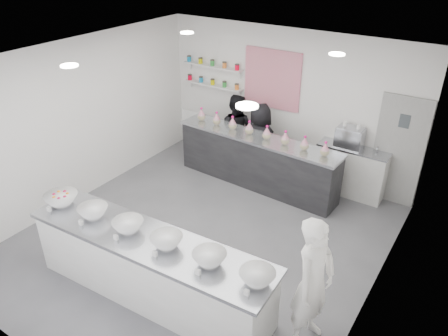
# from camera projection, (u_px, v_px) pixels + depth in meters

# --- Properties ---
(floor) EXTENTS (6.00, 6.00, 0.00)m
(floor) POSITION_uv_depth(u_px,v_px,m) (202.00, 239.00, 7.38)
(floor) COLOR #515156
(floor) RESTS_ON ground
(ceiling) EXTENTS (6.00, 6.00, 0.00)m
(ceiling) POSITION_uv_depth(u_px,v_px,m) (196.00, 63.00, 5.95)
(ceiling) COLOR white
(ceiling) RESTS_ON floor
(back_wall) EXTENTS (5.50, 0.00, 5.50)m
(back_wall) POSITION_uv_depth(u_px,v_px,m) (287.00, 103.00, 8.86)
(back_wall) COLOR white
(back_wall) RESTS_ON floor
(left_wall) EXTENTS (0.00, 6.00, 6.00)m
(left_wall) POSITION_uv_depth(u_px,v_px,m) (78.00, 122.00, 8.00)
(left_wall) COLOR white
(left_wall) RESTS_ON floor
(right_wall) EXTENTS (0.00, 6.00, 6.00)m
(right_wall) POSITION_uv_depth(u_px,v_px,m) (381.00, 218.00, 5.33)
(right_wall) COLOR white
(right_wall) RESTS_ON floor
(back_door) EXTENTS (0.88, 0.04, 2.10)m
(back_door) POSITION_uv_depth(u_px,v_px,m) (398.00, 151.00, 7.94)
(back_door) COLOR gray
(back_door) RESTS_ON floor
(pattern_panel) EXTENTS (1.25, 0.03, 1.20)m
(pattern_panel) POSITION_uv_depth(u_px,v_px,m) (272.00, 79.00, 8.80)
(pattern_panel) COLOR #C40737
(pattern_panel) RESTS_ON back_wall
(jar_shelf_lower) EXTENTS (1.45, 0.22, 0.04)m
(jar_shelf_lower) POSITION_uv_depth(u_px,v_px,m) (213.00, 85.00, 9.59)
(jar_shelf_lower) COLOR silver
(jar_shelf_lower) RESTS_ON back_wall
(jar_shelf_upper) EXTENTS (1.45, 0.22, 0.04)m
(jar_shelf_upper) POSITION_uv_depth(u_px,v_px,m) (213.00, 66.00, 9.39)
(jar_shelf_upper) COLOR silver
(jar_shelf_upper) RESTS_ON back_wall
(preserve_jars) EXTENTS (1.45, 0.10, 0.56)m
(preserve_jars) POSITION_uv_depth(u_px,v_px,m) (212.00, 73.00, 9.44)
(preserve_jars) COLOR #F10024
(preserve_jars) RESTS_ON jar_shelf_lower
(downlight_0) EXTENTS (0.24, 0.24, 0.02)m
(downlight_0) POSITION_uv_depth(u_px,v_px,m) (69.00, 66.00, 5.90)
(downlight_0) COLOR white
(downlight_0) RESTS_ON ceiling
(downlight_1) EXTENTS (0.24, 0.24, 0.02)m
(downlight_1) POSITION_uv_depth(u_px,v_px,m) (247.00, 106.00, 4.55)
(downlight_1) COLOR white
(downlight_1) RESTS_ON ceiling
(downlight_2) EXTENTS (0.24, 0.24, 0.02)m
(downlight_2) POSITION_uv_depth(u_px,v_px,m) (187.00, 33.00, 7.81)
(downlight_2) COLOR white
(downlight_2) RESTS_ON ceiling
(downlight_3) EXTENTS (0.24, 0.24, 0.02)m
(downlight_3) POSITION_uv_depth(u_px,v_px,m) (337.00, 54.00, 6.45)
(downlight_3) COLOR white
(downlight_3) RESTS_ON ceiling
(prep_counter) EXTENTS (3.70, 1.01, 1.00)m
(prep_counter) POSITION_uv_depth(u_px,v_px,m) (150.00, 268.00, 6.01)
(prep_counter) COLOR beige
(prep_counter) RESTS_ON floor
(back_bar) EXTENTS (3.47, 0.80, 1.07)m
(back_bar) POSITION_uv_depth(u_px,v_px,m) (257.00, 161.00, 8.73)
(back_bar) COLOR black
(back_bar) RESTS_ON floor
(sneeze_guard) EXTENTS (3.39, 0.19, 0.29)m
(sneeze_guard) POSITION_uv_depth(u_px,v_px,m) (249.00, 135.00, 8.19)
(sneeze_guard) COLOR white
(sneeze_guard) RESTS_ON back_bar
(espresso_ledge) EXTENTS (1.33, 0.42, 0.99)m
(espresso_ledge) POSITION_uv_depth(u_px,v_px,m) (350.00, 171.00, 8.43)
(espresso_ledge) COLOR beige
(espresso_ledge) RESTS_ON floor
(espresso_machine) EXTENTS (0.50, 0.34, 0.38)m
(espresso_machine) POSITION_uv_depth(u_px,v_px,m) (350.00, 138.00, 8.16)
(espresso_machine) COLOR #93969E
(espresso_machine) RESTS_ON espresso_ledge
(cup_stacks) EXTENTS (0.24, 0.24, 0.32)m
(cup_stacks) POSITION_uv_depth(u_px,v_px,m) (345.00, 138.00, 8.21)
(cup_stacks) COLOR beige
(cup_stacks) RESTS_ON espresso_ledge
(prep_bowls) EXTENTS (3.70, 0.71, 0.17)m
(prep_bowls) POSITION_uv_depth(u_px,v_px,m) (147.00, 234.00, 5.73)
(prep_bowls) COLOR white
(prep_bowls) RESTS_ON prep_counter
(label_cards) EXTENTS (3.31, 0.04, 0.07)m
(label_cards) POSITION_uv_depth(u_px,v_px,m) (116.00, 258.00, 5.38)
(label_cards) COLOR white
(label_cards) RESTS_ON prep_counter
(cookie_bags) EXTENTS (2.97, 0.31, 0.28)m
(cookie_bags) POSITION_uv_depth(u_px,v_px,m) (258.00, 130.00, 8.41)
(cookie_bags) COLOR pink
(cookie_bags) RESTS_ON back_bar
(woman_prep) EXTENTS (0.52, 0.71, 1.79)m
(woman_prep) POSITION_uv_depth(u_px,v_px,m) (313.00, 283.00, 5.19)
(woman_prep) COLOR white
(woman_prep) RESTS_ON floor
(staff_left) EXTENTS (0.89, 0.76, 1.61)m
(staff_left) POSITION_uv_depth(u_px,v_px,m) (235.00, 131.00, 9.37)
(staff_left) COLOR black
(staff_left) RESTS_ON floor
(staff_right) EXTENTS (0.89, 0.70, 1.59)m
(staff_right) POSITION_uv_depth(u_px,v_px,m) (259.00, 141.00, 8.95)
(staff_right) COLOR black
(staff_right) RESTS_ON floor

